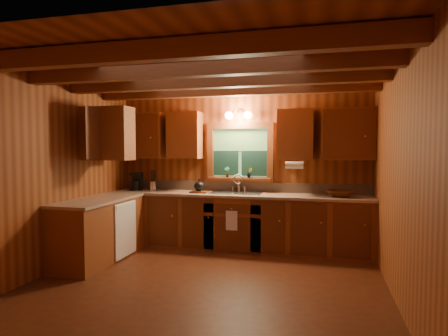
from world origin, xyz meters
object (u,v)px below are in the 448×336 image
at_px(coffee_maker, 137,181).
at_px(sink, 236,196).
at_px(wicker_basket, 341,194).
at_px(cutting_board, 199,192).

bearing_deg(coffee_maker, sink, -17.81).
xyz_separation_m(coffee_maker, wicker_basket, (3.37, -0.05, -0.10)).
bearing_deg(wicker_basket, sink, 178.79).
distance_m(sink, cutting_board, 0.61).
distance_m(cutting_board, wicker_basket, 2.22).
height_order(coffee_maker, cutting_board, coffee_maker).
relative_size(cutting_board, wicker_basket, 0.72).
bearing_deg(sink, coffee_maker, 179.48).
distance_m(coffee_maker, cutting_board, 1.17).
relative_size(sink, cutting_board, 2.91).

